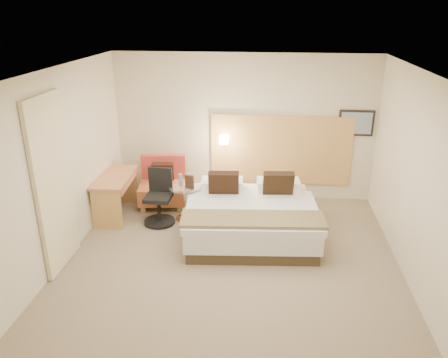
# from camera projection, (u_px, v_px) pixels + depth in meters

# --- Properties ---
(floor) EXTENTS (4.80, 5.00, 0.02)m
(floor) POSITION_uv_depth(u_px,v_px,m) (230.00, 264.00, 6.27)
(floor) COLOR #816F57
(floor) RESTS_ON ground
(ceiling) EXTENTS (4.80, 5.00, 0.02)m
(ceiling) POSITION_uv_depth(u_px,v_px,m) (231.00, 71.00, 5.27)
(ceiling) COLOR white
(ceiling) RESTS_ON floor
(wall_back) EXTENTS (4.80, 0.02, 2.70)m
(wall_back) POSITION_uv_depth(u_px,v_px,m) (243.00, 127.00, 8.09)
(wall_back) COLOR beige
(wall_back) RESTS_ON floor
(wall_front) EXTENTS (4.80, 0.02, 2.70)m
(wall_front) POSITION_uv_depth(u_px,v_px,m) (201.00, 290.00, 3.45)
(wall_front) COLOR beige
(wall_front) RESTS_ON floor
(wall_left) EXTENTS (0.02, 5.00, 2.70)m
(wall_left) POSITION_uv_depth(u_px,v_px,m) (57.00, 169.00, 6.01)
(wall_left) COLOR beige
(wall_left) RESTS_ON floor
(wall_right) EXTENTS (0.02, 5.00, 2.70)m
(wall_right) POSITION_uv_depth(u_px,v_px,m) (420.00, 184.00, 5.53)
(wall_right) COLOR beige
(wall_right) RESTS_ON floor
(headboard_panel) EXTENTS (2.60, 0.04, 1.30)m
(headboard_panel) POSITION_uv_depth(u_px,v_px,m) (280.00, 150.00, 8.13)
(headboard_panel) COLOR tan
(headboard_panel) RESTS_ON wall_back
(art_frame) EXTENTS (0.62, 0.03, 0.47)m
(art_frame) POSITION_uv_depth(u_px,v_px,m) (356.00, 123.00, 7.80)
(art_frame) COLOR black
(art_frame) RESTS_ON wall_back
(art_canvas) EXTENTS (0.54, 0.01, 0.39)m
(art_canvas) POSITION_uv_depth(u_px,v_px,m) (356.00, 123.00, 7.78)
(art_canvas) COLOR gray
(art_canvas) RESTS_ON wall_back
(lamp_arm) EXTENTS (0.02, 0.12, 0.02)m
(lamp_arm) POSITION_uv_depth(u_px,v_px,m) (224.00, 139.00, 8.12)
(lamp_arm) COLOR white
(lamp_arm) RESTS_ON wall_back
(lamp_shade) EXTENTS (0.15, 0.15, 0.15)m
(lamp_shade) POSITION_uv_depth(u_px,v_px,m) (224.00, 140.00, 8.06)
(lamp_shade) COLOR #FFEDC6
(lamp_shade) RESTS_ON wall_back
(curtain) EXTENTS (0.06, 0.90, 2.42)m
(curtain) POSITION_uv_depth(u_px,v_px,m) (53.00, 185.00, 5.83)
(curtain) COLOR beige
(curtain) RESTS_ON wall_left
(bottle_a) EXTENTS (0.08, 0.08, 0.21)m
(bottle_a) POSITION_uv_depth(u_px,v_px,m) (181.00, 180.00, 7.39)
(bottle_a) COLOR #84A8CC
(bottle_a) RESTS_ON side_table
(bottle_b) EXTENTS (0.08, 0.08, 0.21)m
(bottle_b) POSITION_uv_depth(u_px,v_px,m) (188.00, 180.00, 7.40)
(bottle_b) COLOR #87A2D1
(bottle_b) RESTS_ON side_table
(menu_folder) EXTENTS (0.15, 0.10, 0.24)m
(menu_folder) POSITION_uv_depth(u_px,v_px,m) (189.00, 182.00, 7.28)
(menu_folder) COLOR #362216
(menu_folder) RESTS_ON side_table
(bed) EXTENTS (2.17, 2.13, 0.99)m
(bed) POSITION_uv_depth(u_px,v_px,m) (251.00, 215.00, 6.99)
(bed) COLOR #3D301E
(bed) RESTS_ON floor
(lounge_chair) EXTENTS (0.91, 0.82, 0.87)m
(lounge_chair) POSITION_uv_depth(u_px,v_px,m) (163.00, 186.00, 8.07)
(lounge_chair) COLOR tan
(lounge_chair) RESTS_ON floor
(side_table) EXTENTS (0.68, 0.68, 0.60)m
(side_table) POSITION_uv_depth(u_px,v_px,m) (186.00, 202.00, 7.46)
(side_table) COLOR silver
(side_table) RESTS_ON floor
(desk) EXTENTS (0.60, 1.20, 0.73)m
(desk) POSITION_uv_depth(u_px,v_px,m) (116.00, 184.00, 7.54)
(desk) COLOR #C67B4D
(desk) RESTS_ON floor
(desk_chair) EXTENTS (0.54, 0.54, 0.93)m
(desk_chair) POSITION_uv_depth(u_px,v_px,m) (159.00, 201.00, 7.35)
(desk_chair) COLOR black
(desk_chair) RESTS_ON floor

